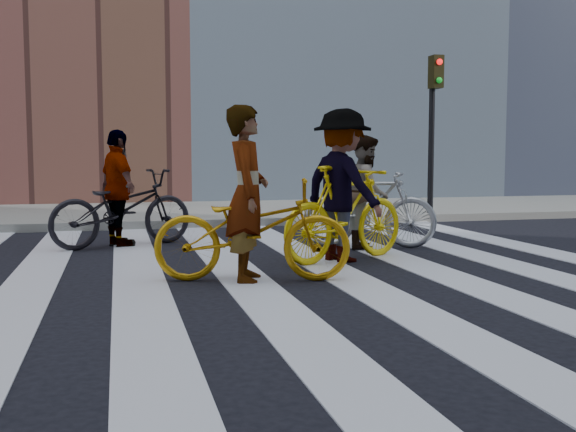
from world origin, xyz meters
name	(u,v)px	position (x,y,z in m)	size (l,w,h in m)	color
ground	(288,273)	(0.00, 0.00, 0.00)	(100.00, 100.00, 0.00)	black
sidewalk_far	(204,212)	(0.00, 7.50, 0.07)	(100.00, 5.00, 0.15)	gray
zebra_crosswalk	(288,273)	(0.00, 0.00, 0.01)	(8.25, 10.00, 0.01)	silver
traffic_signal	(434,108)	(4.40, 5.32, 2.28)	(0.22, 0.42, 3.33)	black
bike_yellow_left	(252,230)	(-0.48, -0.35, 0.55)	(0.72, 2.08, 1.09)	#CB8C0B
bike_silver_mid	(370,208)	(1.66, 1.76, 0.58)	(0.54, 1.92, 1.15)	#A6A8AF
bike_yellow_right	(346,213)	(0.92, 0.69, 0.60)	(0.57, 2.01, 1.21)	yellow
bike_dark_rear	(122,208)	(-1.79, 2.77, 0.57)	(0.75, 2.15, 1.13)	black
rider_left	(247,194)	(-0.53, -0.35, 0.93)	(0.68, 0.44, 1.86)	slate
rider_mid	(366,192)	(1.61, 1.76, 0.81)	(0.79, 0.61, 1.62)	slate
rider_right	(342,186)	(0.87, 0.69, 0.95)	(1.23, 0.71, 1.91)	slate
rider_rear	(118,188)	(-1.84, 2.77, 0.85)	(1.00, 0.42, 1.71)	slate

